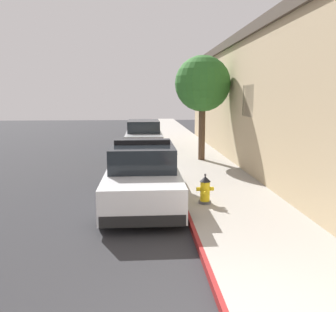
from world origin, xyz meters
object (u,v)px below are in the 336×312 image
at_px(police_cruiser, 143,175).
at_px(fire_hydrant, 205,190).
at_px(parked_car_silver_ahead, 144,136).
at_px(street_tree, 203,84).

relative_size(police_cruiser, fire_hydrant, 6.37).
bearing_deg(parked_car_silver_ahead, police_cruiser, -90.32).
bearing_deg(parked_car_silver_ahead, fire_hydrant, -81.64).
bearing_deg(street_tree, police_cruiser, -114.28).
bearing_deg(fire_hydrant, police_cruiser, 155.31).
bearing_deg(street_tree, parked_car_silver_ahead, 121.38).
bearing_deg(police_cruiser, parked_car_silver_ahead, 89.68).
height_order(fire_hydrant, street_tree, street_tree).
relative_size(fire_hydrant, street_tree, 0.17).
distance_m(police_cruiser, parked_car_silver_ahead, 9.60).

